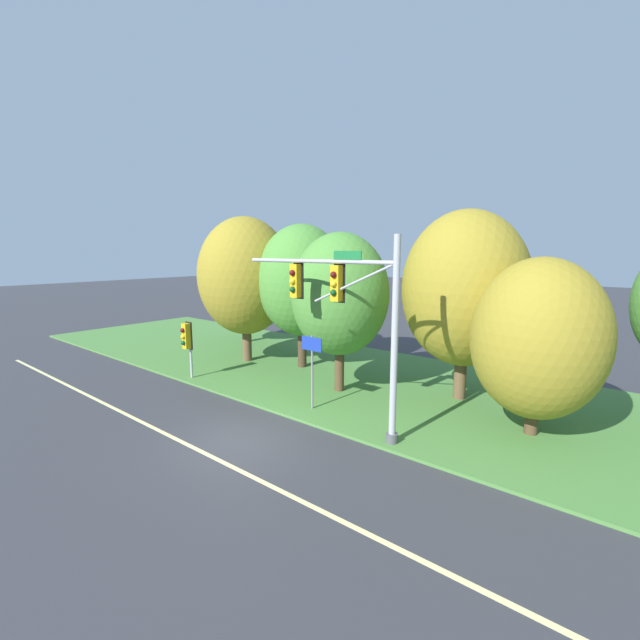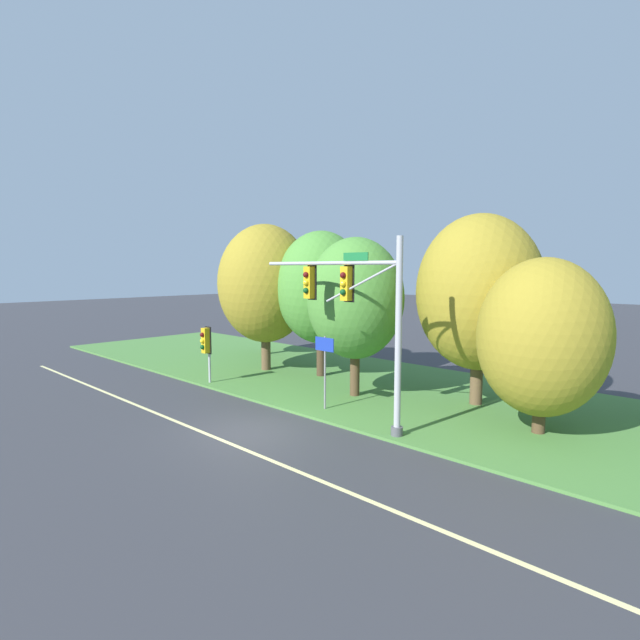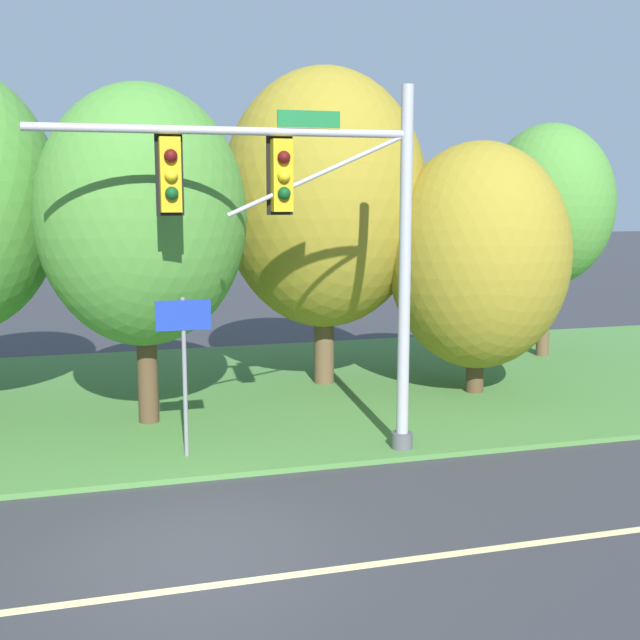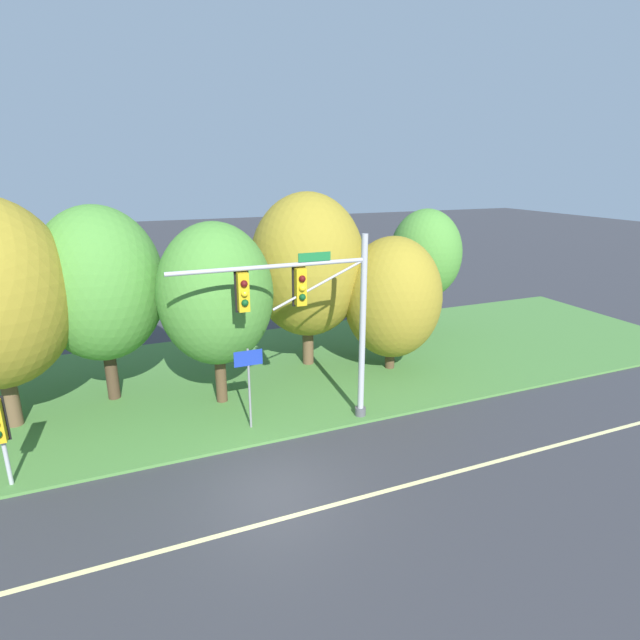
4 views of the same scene
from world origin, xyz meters
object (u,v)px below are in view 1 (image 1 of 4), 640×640
Objects in this scene: pedestrian_signal_near_kerb at (187,339)px; tree_mid_verge at (340,295)px; tree_tall_centre at (465,289)px; traffic_signal_mast at (348,307)px; tree_left_of_mast at (245,276)px; tree_behind_signpost at (302,281)px; tree_nearest_road at (244,282)px; tree_right_far at (538,339)px; route_sign_post at (312,359)px.

tree_mid_verge is at bearing 25.65° from pedestrian_signal_near_kerb.
tree_tall_centre is (11.22, 5.62, 2.64)m from pedestrian_signal_near_kerb.
tree_mid_verge is 5.12m from tree_tall_centre.
tree_mid_verge is (-2.66, 3.11, 0.01)m from traffic_signal_mast.
tree_left_of_mast is 1.02× the size of tree_tall_centre.
tree_nearest_road is at bearing 162.60° from tree_behind_signpost.
traffic_signal_mast is 0.96× the size of tree_mid_verge.
tree_mid_verge is (7.16, -0.89, -0.47)m from tree_left_of_mast.
pedestrian_signal_near_kerb is 0.42× the size of tree_nearest_road.
tree_mid_verge is (3.89, -1.88, -0.31)m from tree_behind_signpost.
tree_right_far is (3.24, -1.90, -1.32)m from tree_tall_centre.
tree_nearest_road is (-13.71, 7.24, -0.19)m from traffic_signal_mast.
tree_left_of_mast reaches higher than tree_tall_centre.
tree_nearest_road reaches higher than tree_right_far.
pedestrian_signal_near_kerb is 15.00m from tree_right_far.
tree_left_of_mast reaches higher than tree_mid_verge.
route_sign_post is at bearing -157.77° from tree_right_far.
tree_left_of_mast reaches higher than tree_nearest_road.
tree_tall_centre is at bearing 149.68° from tree_right_far.
pedestrian_signal_near_kerb is at bearing -153.40° from tree_tall_centre.
tree_mid_verge is at bearing -7.09° from tree_left_of_mast.
tree_right_far is at bearing -30.32° from tree_tall_centre.
tree_behind_signpost reaches higher than tree_mid_verge.
pedestrian_signal_near_kerb is at bearing -173.97° from route_sign_post.
tree_behind_signpost is (3.27, 0.99, -0.15)m from tree_left_of_mast.
route_sign_post reaches higher than pedestrian_signal_near_kerb.
tree_behind_signpost is at bearing -176.50° from tree_tall_centre.
tree_left_of_mast is 1.34× the size of tree_right_far.
tree_left_of_mast reaches higher than pedestrian_signal_near_kerb.
route_sign_post is at bearing -29.67° from tree_nearest_road.
tree_tall_centre reaches higher than tree_right_far.
tree_right_far is (14.91, -0.39, -1.46)m from tree_left_of_mast.
traffic_signal_mast is 4.09m from tree_mid_verge.
pedestrian_signal_near_kerb is 0.35× the size of tree_left_of_mast.
traffic_signal_mast is at bearing -16.81° from route_sign_post.
tree_nearest_road is 0.95× the size of tree_mid_verge.
tree_left_of_mast reaches higher than tree_behind_signpost.
pedestrian_signal_near_kerb is at bearing -165.57° from tree_right_far.
traffic_signal_mast reaches higher than tree_nearest_road.
tree_behind_signpost is 0.96× the size of tree_tall_centre.
tree_tall_centre reaches higher than tree_mid_verge.
tree_right_far is at bearing 14.43° from pedestrian_signal_near_kerb.
tree_behind_signpost is at bearing 16.89° from tree_left_of_mast.
route_sign_post is 7.93m from tree_right_far.
pedestrian_signal_near_kerb is 8.80m from tree_nearest_road.
route_sign_post is 6.81m from tree_tall_centre.
traffic_signal_mast is at bearing -22.17° from tree_left_of_mast.
tree_tall_centre is at bearing -6.35° from tree_nearest_road.
tree_left_of_mast is 14.99m from tree_right_far.
pedestrian_signal_near_kerb is 0.37× the size of tree_behind_signpost.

